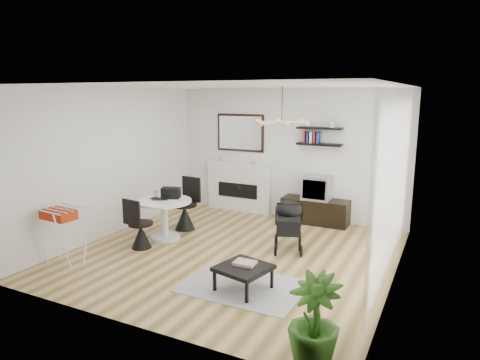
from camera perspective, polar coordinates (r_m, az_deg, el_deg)
The scene contains 25 objects.
floor at distance 7.16m, azimuth -0.94°, elevation -9.75°, with size 5.00×5.00×0.00m, color brown.
ceiling at distance 6.68m, azimuth -1.02°, elevation 12.40°, with size 5.00×5.00×0.00m, color white.
wall_back at distance 9.05m, azimuth 6.35°, elevation 3.49°, with size 5.00×5.00×0.00m, color white.
wall_left at distance 8.23m, azimuth -16.62°, elevation 2.30°, with size 5.00×5.00×0.00m, color white.
wall_right at distance 6.08m, azimuth 20.43°, elevation -1.03°, with size 5.00×5.00×0.00m, color white.
sheer_curtain at distance 6.28m, azimuth 19.73°, elevation -0.60°, with size 0.04×3.60×2.60m, color white.
fireplace at distance 9.53m, azimuth -0.11°, elevation -0.10°, with size 1.50×0.17×2.16m.
shelf_lower at distance 8.68m, azimuth 10.51°, elevation 4.70°, with size 0.90×0.25×0.04m, color black.
shelf_upper at distance 8.65m, azimuth 10.59°, elevation 6.81°, with size 0.90×0.25×0.04m, color black.
pendant_lamp at distance 6.68m, azimuth 5.59°, elevation 7.62°, with size 0.90×0.90×0.10m, color tan, non-canonical shape.
tv_console at distance 8.83m, azimuth 9.99°, elevation -4.09°, with size 1.34×0.47×0.50m, color black.
crt_tv at distance 8.70m, azimuth 10.25°, elevation -1.00°, with size 0.55×0.48×0.48m.
dining_table at distance 7.82m, azimuth -10.06°, elevation -4.42°, with size 0.99×0.99×0.72m.
laptop at distance 7.76m, azimuth -10.92°, elevation -2.60°, with size 0.34×0.22×0.03m, color black.
black_bag at distance 7.87m, azimuth -9.20°, elevation -1.71°, with size 0.33×0.20×0.20m, color black.
newspaper at distance 7.58m, azimuth -9.43°, elevation -2.94°, with size 0.32×0.26×0.01m, color silver.
drinking_glass at distance 8.02m, azimuth -11.14°, elevation -1.84°, with size 0.07×0.07×0.11m, color white.
chair_far at distance 8.37m, azimuth -7.29°, elevation -4.41°, with size 0.48×0.50×1.00m.
chair_near at distance 7.50m, azimuth -13.17°, elevation -6.82°, with size 0.42×0.44×0.88m.
drying_rack at distance 7.12m, azimuth -22.52°, elevation -6.73°, with size 0.64×0.60×0.90m.
stroller at distance 7.27m, azimuth 6.48°, elevation -6.17°, with size 0.69×0.84×0.92m.
rug at distance 6.02m, azimuth 0.43°, elevation -13.93°, with size 1.62×1.17×0.01m, color #A8A8A8.
coffee_table at distance 5.81m, azimuth 0.47°, elevation -11.75°, with size 0.76×0.76×0.33m.
magazines at distance 5.84m, azimuth 0.65°, elevation -11.01°, with size 0.28×0.22×0.04m, color #B3412C.
potted_plant at distance 4.37m, azimuth 9.86°, elevation -17.90°, with size 0.51×0.51×0.91m, color #2F611B.
Camera 1 is at (3.08, -5.92, 2.58)m, focal length 32.00 mm.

